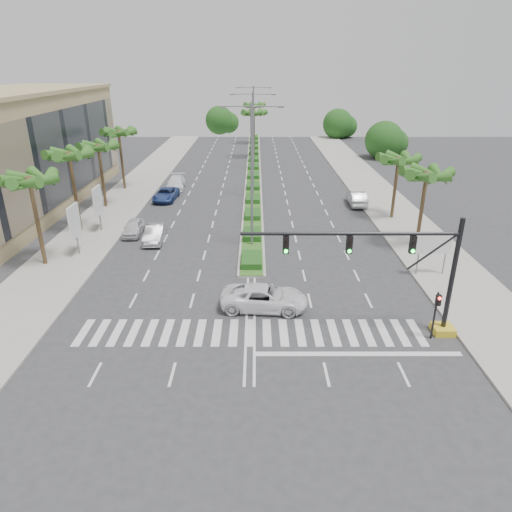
{
  "coord_description": "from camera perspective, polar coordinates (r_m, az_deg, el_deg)",
  "views": [
    {
      "loc": [
        0.33,
        -23.37,
        14.82
      ],
      "look_at": [
        0.35,
        4.71,
        3.0
      ],
      "focal_mm": 32.0,
      "sensor_mm": 36.0,
      "label": 1
    }
  ],
  "objects": [
    {
      "name": "palm_median_b",
      "position": [
        93.68,
        -0.24,
        18.15
      ],
      "size": [
        4.57,
        4.68,
        8.05
      ],
      "color": "brown",
      "rests_on": "ground"
    },
    {
      "name": "ground",
      "position": [
        27.68,
        -0.72,
        -9.55
      ],
      "size": [
        160.0,
        160.0,
        0.0
      ],
      "primitive_type": "plane",
      "color": "#333335",
      "rests_on": "ground"
    },
    {
      "name": "signal_gantry",
      "position": [
        27.48,
        18.98,
        -2.93
      ],
      "size": [
        12.6,
        1.2,
        7.2
      ],
      "color": "gold",
      "rests_on": "ground"
    },
    {
      "name": "median",
      "position": [
        69.94,
        -0.31,
        10.68
      ],
      "size": [
        2.2,
        75.0,
        0.2
      ],
      "primitive_type": "cube",
      "color": "gray",
      "rests_on": "ground"
    },
    {
      "name": "car_parked_d",
      "position": [
        60.34,
        -9.97,
        9.03
      ],
      "size": [
        2.44,
        5.42,
        1.54
      ],
      "primitive_type": "imported",
      "rotation": [
        0.0,
        0.0,
        0.05
      ],
      "color": "white",
      "rests_on": "ground"
    },
    {
      "name": "palm_right_near",
      "position": [
        40.88,
        20.52,
        9.24
      ],
      "size": [
        4.57,
        4.68,
        7.05
      ],
      "color": "brown",
      "rests_on": "ground"
    },
    {
      "name": "median_grass",
      "position": [
        69.91,
        -0.31,
        10.78
      ],
      "size": [
        1.8,
        75.0,
        0.04
      ],
      "primitive_type": "cube",
      "color": "#375C1F",
      "rests_on": "median"
    },
    {
      "name": "palm_left_mid",
      "position": [
        45.33,
        -22.28,
        11.34
      ],
      "size": [
        4.57,
        4.68,
        7.95
      ],
      "color": "brown",
      "rests_on": "ground"
    },
    {
      "name": "direction_sign",
      "position": [
        36.19,
        21.31,
        1.22
      ],
      "size": [
        2.7,
        0.11,
        3.4
      ],
      "color": "slate",
      "rests_on": "ground"
    },
    {
      "name": "car_right",
      "position": [
        53.36,
        12.48,
        7.06
      ],
      "size": [
        1.79,
        4.9,
        1.61
      ],
      "primitive_type": "imported",
      "rotation": [
        0.0,
        0.0,
        3.12
      ],
      "color": "silver",
      "rests_on": "ground"
    },
    {
      "name": "car_parked_c",
      "position": [
        55.14,
        -11.2,
        7.57
      ],
      "size": [
        2.68,
        5.24,
        1.42
      ],
      "primitive_type": "imported",
      "rotation": [
        0.0,
        0.0,
        -0.06
      ],
      "color": "navy",
      "rests_on": "ground"
    },
    {
      "name": "streetlight_far",
      "position": [
        69.83,
        -0.31,
        16.24
      ],
      "size": [
        5.1,
        0.25,
        12.0
      ],
      "color": "slate",
      "rests_on": "ground"
    },
    {
      "name": "car_crossing",
      "position": [
        29.86,
        1.04,
        -5.21
      ],
      "size": [
        5.84,
        3.04,
        1.57
      ],
      "primitive_type": "imported",
      "rotation": [
        0.0,
        0.0,
        1.49
      ],
      "color": "white",
      "rests_on": "ground"
    },
    {
      "name": "building",
      "position": [
        56.65,
        -28.32,
        11.22
      ],
      "size": [
        12.0,
        36.0,
        12.0
      ],
      "primitive_type": "cube",
      "color": "tan",
      "rests_on": "ground"
    },
    {
      "name": "billboard_near",
      "position": [
        40.15,
        -21.77,
        3.99
      ],
      "size": [
        0.18,
        2.1,
        4.35
      ],
      "color": "slate",
      "rests_on": "ground"
    },
    {
      "name": "palm_median_a",
      "position": [
        78.74,
        -0.28,
        17.26
      ],
      "size": [
        4.57,
        4.68,
        8.05
      ],
      "color": "brown",
      "rests_on": "ground"
    },
    {
      "name": "streetlight_mid",
      "position": [
        53.97,
        -0.39,
        14.29
      ],
      "size": [
        5.1,
        0.25,
        12.0
      ],
      "color": "slate",
      "rests_on": "ground"
    },
    {
      "name": "footpath_left",
      "position": [
        48.37,
        -18.8,
        3.83
      ],
      "size": [
        6.0,
        120.0,
        0.15
      ],
      "primitive_type": "cube",
      "color": "gray",
      "rests_on": "ground"
    },
    {
      "name": "car_parked_b",
      "position": [
        42.18,
        -12.51,
        2.78
      ],
      "size": [
        1.74,
        4.57,
        1.49
      ],
      "primitive_type": "imported",
      "rotation": [
        0.0,
        0.0,
        0.04
      ],
      "color": "#A3A2A7",
      "rests_on": "ground"
    },
    {
      "name": "pedestrian_signal",
      "position": [
        28.0,
        21.62,
        -6.09
      ],
      "size": [
        0.28,
        0.36,
        3.0
      ],
      "color": "black",
      "rests_on": "ground"
    },
    {
      "name": "footpath_right",
      "position": [
        48.16,
        18.0,
        3.86
      ],
      "size": [
        6.0,
        120.0,
        0.15
      ],
      "primitive_type": "cube",
      "color": "gray",
      "rests_on": "ground"
    },
    {
      "name": "palm_left_far",
      "position": [
        52.82,
        -19.08,
        12.55
      ],
      "size": [
        4.57,
        4.68,
        7.35
      ],
      "color": "brown",
      "rests_on": "ground"
    },
    {
      "name": "palm_left_near",
      "position": [
        38.25,
        -26.43,
        8.19
      ],
      "size": [
        4.57,
        4.68,
        7.55
      ],
      "color": "brown",
      "rests_on": "ground"
    },
    {
      "name": "palm_right_far",
      "position": [
        48.36,
        17.35,
        11.21
      ],
      "size": [
        4.57,
        4.68,
        6.75
      ],
      "color": "brown",
      "rests_on": "ground"
    },
    {
      "name": "car_parked_a",
      "position": [
        44.35,
        -15.07,
        3.44
      ],
      "size": [
        1.75,
        4.08,
        1.37
      ],
      "primitive_type": "imported",
      "rotation": [
        0.0,
        0.0,
        0.03
      ],
      "color": "silver",
      "rests_on": "ground"
    },
    {
      "name": "streetlight_near",
      "position": [
        38.22,
        -0.54,
        10.73
      ],
      "size": [
        5.1,
        0.25,
        12.0
      ],
      "color": "slate",
      "rests_on": "ground"
    },
    {
      "name": "palm_left_end",
      "position": [
        60.31,
        -16.77,
        14.34
      ],
      "size": [
        4.57,
        4.68,
        7.75
      ],
      "color": "brown",
      "rests_on": "ground"
    },
    {
      "name": "billboard_far",
      "position": [
        45.52,
        -19.17,
        6.46
      ],
      "size": [
        0.18,
        2.1,
        4.35
      ],
      "color": "slate",
      "rests_on": "ground"
    }
  ]
}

